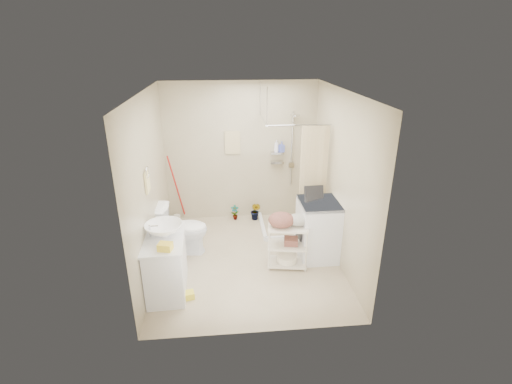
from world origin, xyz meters
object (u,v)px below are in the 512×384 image
at_px(vanity, 166,264).
at_px(laundry_rack, 288,242).
at_px(toilet, 182,229).
at_px(washing_machine, 320,229).

bearing_deg(vanity, laundry_rack, 11.98).
distance_m(vanity, laundry_rack, 1.80).
bearing_deg(laundry_rack, vanity, -156.69).
distance_m(toilet, laundry_rack, 1.73).
bearing_deg(laundry_rack, washing_machine, 32.02).
distance_m(toilet, washing_machine, 2.21).
height_order(washing_machine, laundry_rack, washing_machine).
height_order(vanity, washing_machine, washing_machine).
xyz_separation_m(toilet, washing_machine, (2.18, -0.34, 0.06)).
xyz_separation_m(vanity, laundry_rack, (1.75, 0.44, -0.01)).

